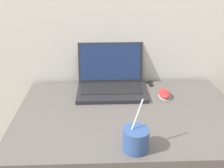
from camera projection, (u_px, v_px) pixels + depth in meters
The scene contains 4 objects.
laptop at pixel (111, 81), 1.40m from camera, with size 0.36×0.29×0.23m.
drink_cup at pixel (136, 139), 0.95m from camera, with size 0.09×0.09×0.20m.
computer_mouse at pixel (164, 94), 1.34m from camera, with size 0.06×0.10×0.03m.
usb_stick at pixel (150, 84), 1.48m from camera, with size 0.02×0.06×0.01m.
Camera 1 is at (-0.11, -0.70, 1.39)m, focal length 42.00 mm.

